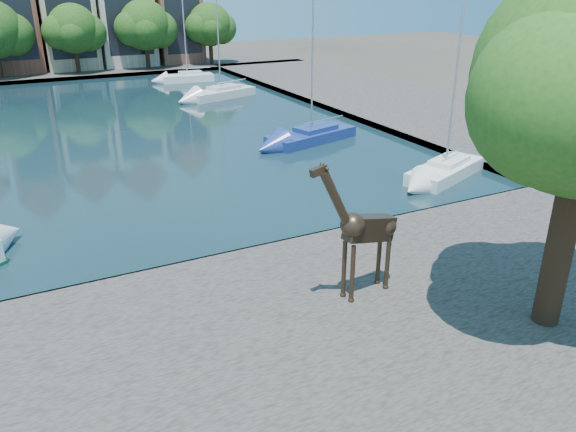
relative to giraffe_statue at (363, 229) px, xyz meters
The scene contains 15 objects.
ground 6.65m from the giraffe_statue, 122.62° to the left, with size 160.00×160.00×0.00m, color #38332B.
water_basin 29.36m from the giraffe_statue, 96.34° to the left, with size 38.00×50.00×0.08m, color black.
near_quay 4.61m from the giraffe_statue, 148.74° to the right, with size 50.00×14.00×0.50m, color #4E4844.
far_quay 61.18m from the giraffe_statue, 93.03° to the left, with size 60.00×16.00×0.50m, color #4E4844.
right_quay 36.39m from the giraffe_statue, 53.14° to the left, with size 14.00×52.00×0.50m, color #4E4844.
townhouse_east_inner 61.23m from the giraffe_statue, 91.15° to the left, with size 5.94×9.18×15.79m.
townhouse_east_end 62.30m from the giraffe_statue, 79.08° to the left, with size 5.44×9.18×14.43m.
far_tree_mid_east 55.59m from the giraffe_statue, 91.16° to the left, with size 7.02×5.40×7.52m.
far_tree_east 56.01m from the giraffe_statue, 82.94° to the left, with size 7.54×5.80×7.84m.
far_tree_far_east 57.53m from the giraffe_statue, 75.01° to the left, with size 6.76×5.20×7.36m.
giraffe_statue is the anchor object (origin of this frame).
sailboat_right_a 15.01m from the giraffe_statue, 37.52° to the left, with size 6.06×3.98×11.30m.
sailboat_right_b 21.10m from the giraffe_statue, 65.28° to the left, with size 6.99×4.00×9.96m.
sailboat_right_c 37.56m from the giraffe_statue, 76.47° to the left, with size 7.14×4.38×11.52m.
sailboat_right_d 47.47m from the giraffe_statue, 79.34° to the left, with size 5.65×2.43×10.52m.
Camera 1 is at (-6.42, -18.62, 10.31)m, focal length 35.00 mm.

